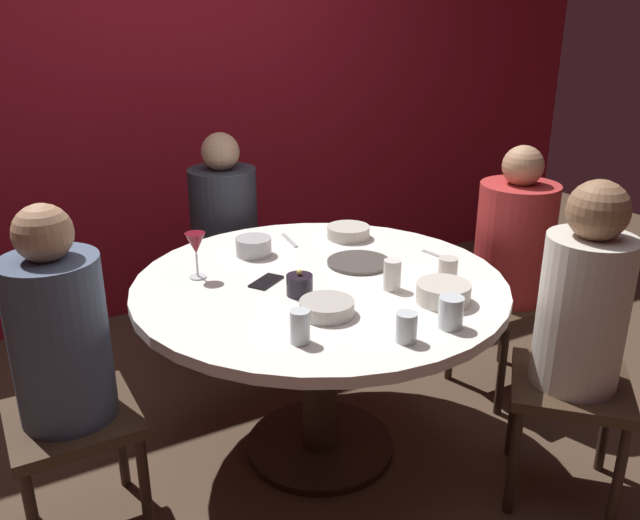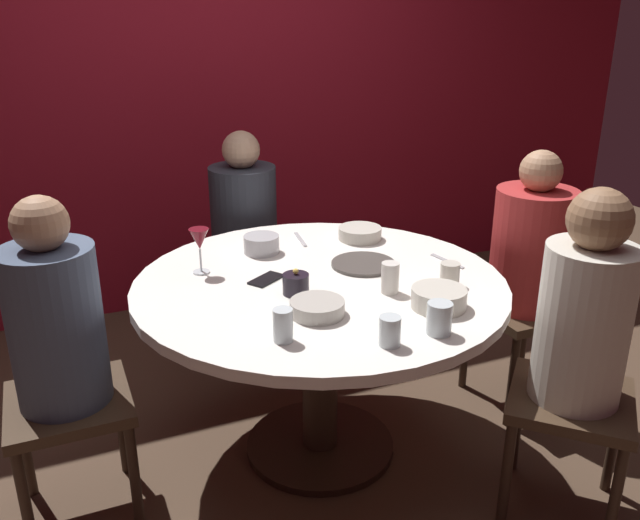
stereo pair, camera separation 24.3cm
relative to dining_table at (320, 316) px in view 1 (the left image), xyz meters
name	(u,v)px [view 1 (the left image)]	position (x,y,z in m)	size (l,w,h in m)	color
ground_plane	(320,447)	(0.00, 0.00, -0.60)	(8.00, 8.00, 0.00)	#4C3828
back_wall	(168,83)	(0.00, 1.71, 0.70)	(6.00, 0.10, 2.60)	maroon
dining_table	(320,316)	(0.00, 0.00, 0.00)	(1.38, 1.38, 0.75)	white
seated_diner_left	(61,345)	(-0.92, 0.00, 0.12)	(0.40, 0.40, 1.17)	#3F2D1E
seated_diner_back	(224,221)	(0.00, 0.97, 0.11)	(0.40, 0.40, 1.14)	#3F2D1E
seated_diner_right	(514,245)	(0.98, 0.00, 0.11)	(0.40, 0.40, 1.16)	#3F2D1E
seated_diner_front_right	(582,313)	(0.65, -0.65, 0.13)	(0.57, 0.57, 1.19)	#3F2D1E
candle_holder	(300,285)	(-0.13, -0.08, 0.18)	(0.09, 0.09, 0.10)	black
wine_glass	(196,245)	(-0.39, 0.24, 0.28)	(0.08, 0.08, 0.18)	silver
dinner_plate	(359,262)	(0.21, 0.07, 0.15)	(0.25, 0.25, 0.01)	#4C4742
cell_phone	(266,282)	(-0.18, 0.08, 0.15)	(0.07, 0.14, 0.01)	black
bowl_serving_large	(254,246)	(-0.11, 0.37, 0.18)	(0.15, 0.15, 0.07)	#B7B7BC
bowl_salad_center	(327,308)	(-0.12, -0.27, 0.17)	(0.18, 0.18, 0.05)	#B2ADA3
bowl_small_white	(443,293)	(0.27, -0.38, 0.18)	(0.19, 0.19, 0.07)	beige
bowl_sauce_side	(348,232)	(0.34, 0.36, 0.17)	(0.19, 0.19, 0.05)	beige
cup_near_candle	(448,269)	(0.42, -0.23, 0.19)	(0.07, 0.07, 0.09)	beige
cup_by_left_diner	(451,312)	(0.17, -0.54, 0.20)	(0.08, 0.08, 0.10)	silver
cup_by_right_diner	(406,327)	(-0.01, -0.54, 0.19)	(0.07, 0.07, 0.09)	silver
cup_center_front	(392,275)	(0.18, -0.20, 0.20)	(0.06, 0.06, 0.11)	silver
cup_far_edge	(300,327)	(-0.29, -0.39, 0.20)	(0.06, 0.06, 0.11)	silver
fork_near_plate	(289,240)	(0.10, 0.45, 0.15)	(0.02, 0.18, 0.01)	#B7B7BC
knife_near_plate	(439,256)	(0.54, -0.03, 0.15)	(0.02, 0.18, 0.01)	#B7B7BC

